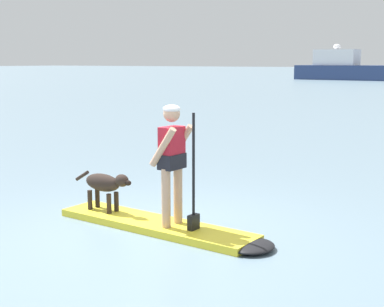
{
  "coord_description": "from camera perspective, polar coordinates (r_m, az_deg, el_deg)",
  "views": [
    {
      "loc": [
        4.21,
        -6.06,
        2.27
      ],
      "look_at": [
        0.0,
        1.0,
        0.9
      ],
      "focal_mm": 51.93,
      "sensor_mm": 36.0,
      "label": 1
    }
  ],
  "objects": [
    {
      "name": "ground_plane",
      "position": [
        7.72,
        -3.84,
        -7.66
      ],
      "size": [
        400.0,
        400.0,
        0.0
      ],
      "primitive_type": "plane",
      "color": "slate"
    },
    {
      "name": "paddleboard",
      "position": [
        7.57,
        -2.5,
        -7.6
      ],
      "size": [
        3.36,
        0.92,
        0.1
      ],
      "color": "yellow",
      "rests_on": "ground_plane"
    },
    {
      "name": "dog",
      "position": [
        8.2,
        -8.92,
        -3.14
      ],
      "size": [
        1.11,
        0.27,
        0.59
      ],
      "color": "#2D231E",
      "rests_on": "paddleboard"
    },
    {
      "name": "moored_boat_starboard",
      "position": [
        70.77,
        15.07,
        8.44
      ],
      "size": [
        11.5,
        4.48,
        4.31
      ],
      "color": "navy",
      "rests_on": "ground_plane"
    },
    {
      "name": "person_paddler",
      "position": [
        7.28,
        -1.98,
        -0.34
      ],
      "size": [
        0.62,
        0.5,
        1.61
      ],
      "color": "tan",
      "rests_on": "paddleboard"
    }
  ]
}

